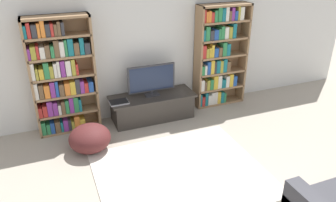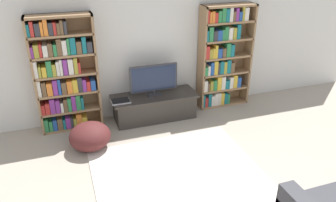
# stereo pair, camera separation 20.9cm
# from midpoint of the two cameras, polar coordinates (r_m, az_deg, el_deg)

# --- Properties ---
(wall_back) EXTENTS (8.80, 0.06, 2.60)m
(wall_back) POSITION_cam_midpoint_polar(r_m,az_deg,el_deg) (5.67, -5.56, 10.18)
(wall_back) COLOR silver
(wall_back) RESTS_ON ground_plane
(bookshelf_left) EXTENTS (0.98, 0.30, 1.88)m
(bookshelf_left) POSITION_cam_midpoint_polar(r_m,az_deg,el_deg) (5.41, -19.22, 3.97)
(bookshelf_left) COLOR #93704C
(bookshelf_left) RESTS_ON ground_plane
(bookshelf_right) EXTENTS (0.98, 0.30, 1.88)m
(bookshelf_right) POSITION_cam_midpoint_polar(r_m,az_deg,el_deg) (6.12, 7.71, 7.78)
(bookshelf_right) COLOR #93704C
(bookshelf_right) RESTS_ON ground_plane
(tv_stand) EXTENTS (1.48, 0.56, 0.44)m
(tv_stand) POSITION_cam_midpoint_polar(r_m,az_deg,el_deg) (5.76, -3.77, -1.00)
(tv_stand) COLOR #332D28
(tv_stand) RESTS_ON ground_plane
(television) EXTENTS (0.83, 0.16, 0.55)m
(television) POSITION_cam_midpoint_polar(r_m,az_deg,el_deg) (5.57, -3.97, 3.75)
(television) COLOR #2D2D33
(television) RESTS_ON tv_stand
(laptop) EXTENTS (0.31, 0.23, 0.03)m
(laptop) POSITION_cam_midpoint_polar(r_m,az_deg,el_deg) (5.46, -9.65, -0.20)
(laptop) COLOR #B7B7BC
(laptop) RESTS_ON tv_stand
(area_rug) EXTENTS (2.21, 1.85, 0.02)m
(area_rug) POSITION_cam_midpoint_polar(r_m,az_deg,el_deg) (4.52, 0.85, -12.47)
(area_rug) COLOR beige
(area_rug) RESTS_ON ground_plane
(beanbag_ottoman) EXTENTS (0.62, 0.62, 0.40)m
(beanbag_ottoman) POSITION_cam_midpoint_polar(r_m,az_deg,el_deg) (5.04, -14.61, -6.29)
(beanbag_ottoman) COLOR #4C1E1E
(beanbag_ottoman) RESTS_ON ground_plane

